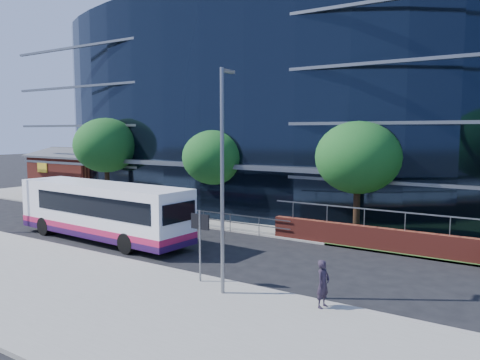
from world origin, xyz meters
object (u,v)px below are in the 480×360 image
Objects in this scene: street_sign at (200,231)px; tree_far_b at (214,158)px; tree_far_c at (358,158)px; tree_far_a at (106,145)px; city_bus at (103,211)px; brick_pavilion at (80,173)px; streetlight_east at (223,175)px; pedestrian at (323,284)px.

street_sign is 13.54m from tree_far_b.
tree_far_a is at bearing 180.00° from tree_far_c.
street_sign is at bearing -15.62° from city_bus.
tree_far_a is 11.84m from city_bus.
city_bus is (8.47, -7.63, -3.21)m from tree_far_a.
streetlight_east is at bearing -29.24° from brick_pavilion.
streetlight_east reaches higher than tree_far_b.
tree_far_b reaches higher than city_bus.
pedestrian is at bearing 0.99° from street_sign.
tree_far_a reaches higher than pedestrian.
tree_far_c is 14.12m from city_bus.
tree_far_a is at bearing 149.54° from streetlight_east.
tree_far_a is at bearing -26.55° from brick_pavilion.
city_bus is at bearing -146.52° from tree_far_c.
streetlight_east is at bearing 107.56° from pedestrian.
tree_far_b is (-7.50, 11.09, 2.06)m from street_sign.
streetlight_east is at bearing -52.37° from tree_far_b.
tree_far_b is at bearing -11.88° from brick_pavilion.
tree_far_b is 3.79× the size of pedestrian.
brick_pavilion is 34.97m from pedestrian.
tree_far_b is 0.76× the size of streetlight_east.
street_sign reaches higher than pedestrian.
city_bus is at bearing 161.84° from street_sign.
tree_far_c is 11.39m from pedestrian.
city_bus is (-9.03, 2.96, -0.50)m from street_sign.
city_bus is 7.28× the size of pedestrian.
streetlight_east is 5.01× the size of pedestrian.
street_sign is 9.52m from city_bus.
tree_far_c reaches higher than city_bus.
tree_far_a reaches higher than tree_far_b.
brick_pavilion reaches higher than pedestrian.
tree_far_c is at bearing 20.65° from pedestrian.
streetlight_east is 5.04m from pedestrian.
tree_far_a reaches higher than city_bus.
tree_far_c is at bearing -2.86° from tree_far_b.
street_sign is at bearing -103.29° from tree_far_c.
streetlight_east is (19.00, -11.17, -0.42)m from tree_far_a.
city_bus is (17.47, -12.12, -0.28)m from brick_pavilion.
tree_far_c is at bearing 84.89° from streetlight_east.
tree_far_b is 8.65m from city_bus.
tree_far_a reaches higher than tree_far_c.
brick_pavilion is at bearing 153.45° from tree_far_a.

